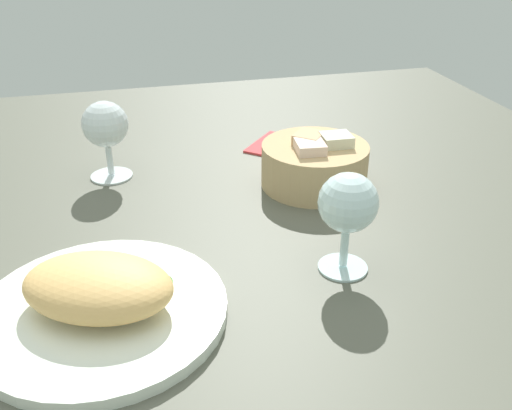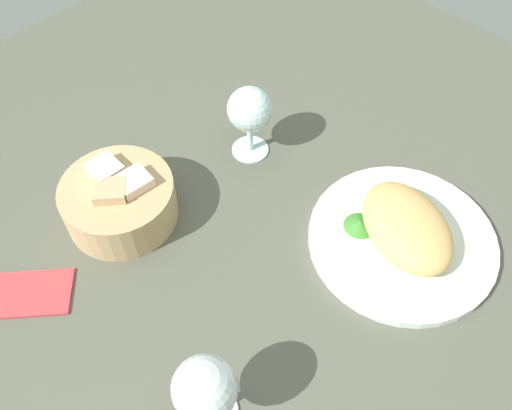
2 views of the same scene
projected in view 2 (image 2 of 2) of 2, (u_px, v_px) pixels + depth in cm
name	position (u px, v px, depth cm)	size (l,w,h in cm)	color
ground_plane	(252.00, 244.00, 80.13)	(140.00, 140.00, 2.00)	#555649
plate	(402.00, 240.00, 78.54)	(27.13, 27.13, 1.40)	white
omelette	(407.00, 227.00, 75.92)	(16.40, 11.21, 5.20)	#E5B368
lettuce_garnish	(360.00, 224.00, 78.77)	(4.77, 4.77, 1.07)	#3F8730
bread_basket	(120.00, 200.00, 79.22)	(16.52, 16.52, 8.42)	tan
wine_glass_near	(250.00, 112.00, 83.51)	(7.10, 7.10, 12.68)	silver
wine_glass_far	(205.00, 390.00, 57.65)	(7.24, 7.24, 12.64)	silver
folded_napkin	(30.00, 293.00, 73.65)	(11.00, 7.00, 0.80)	#D63C40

